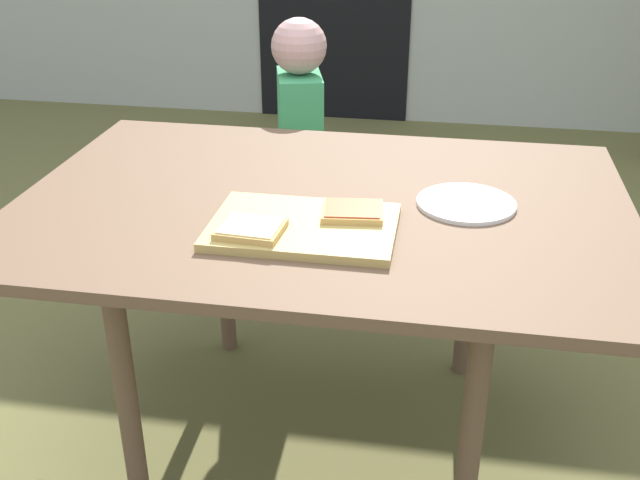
% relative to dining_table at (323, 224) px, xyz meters
% --- Properties ---
extents(ground_plane, '(16.00, 16.00, 0.00)m').
position_rel_dining_table_xyz_m(ground_plane, '(0.00, 0.00, -0.65)').
color(ground_plane, brown).
extents(dining_table, '(1.43, 0.99, 0.71)m').
position_rel_dining_table_xyz_m(dining_table, '(0.00, 0.00, 0.00)').
color(dining_table, brown).
rests_on(dining_table, ground).
extents(cutting_board, '(0.40, 0.28, 0.02)m').
position_rel_dining_table_xyz_m(cutting_board, '(-0.01, -0.17, 0.07)').
color(cutting_board, tan).
rests_on(cutting_board, dining_table).
extents(pizza_slice_far_right, '(0.14, 0.13, 0.02)m').
position_rel_dining_table_xyz_m(pizza_slice_far_right, '(0.09, -0.11, 0.09)').
color(pizza_slice_far_right, tan).
rests_on(pizza_slice_far_right, cutting_board).
extents(pizza_slice_near_left, '(0.14, 0.12, 0.02)m').
position_rel_dining_table_xyz_m(pizza_slice_near_left, '(-0.11, -0.24, 0.09)').
color(pizza_slice_near_left, tan).
rests_on(pizza_slice_near_left, cutting_board).
extents(plate_white_right, '(0.23, 0.23, 0.01)m').
position_rel_dining_table_xyz_m(plate_white_right, '(0.33, 0.02, 0.07)').
color(plate_white_right, white).
rests_on(plate_white_right, dining_table).
extents(child_left, '(0.20, 0.27, 0.98)m').
position_rel_dining_table_xyz_m(child_left, '(-0.21, 0.80, -0.07)').
color(child_left, '#4A5050').
rests_on(child_left, ground).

